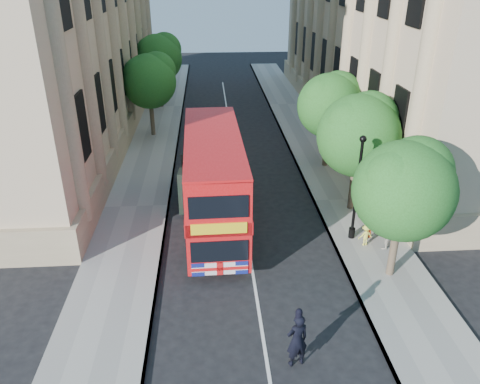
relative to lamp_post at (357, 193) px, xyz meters
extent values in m
plane|color=black|center=(-5.00, -6.00, -2.51)|extent=(120.00, 120.00, 0.00)
cube|color=gray|center=(0.75, 4.00, -2.45)|extent=(3.50, 80.00, 0.12)
cube|color=gray|center=(-10.75, 4.00, -2.45)|extent=(3.50, 80.00, 0.12)
cube|color=tan|center=(8.80, 18.00, 6.49)|extent=(12.00, 38.00, 18.00)
cube|color=tan|center=(-18.80, 18.00, 6.49)|extent=(12.00, 38.00, 18.00)
cylinder|color=#473828|center=(0.80, -3.00, -1.08)|extent=(0.32, 0.32, 2.86)
sphere|color=#21551C|center=(0.80, -3.00, 1.52)|extent=(4.00, 4.00, 4.00)
sphere|color=#21551C|center=(1.40, -2.60, 2.17)|extent=(2.80, 2.80, 2.80)
sphere|color=#21551C|center=(0.30, -3.30, 2.04)|extent=(2.60, 2.60, 2.60)
cylinder|color=#473828|center=(0.80, 3.00, -1.01)|extent=(0.32, 0.32, 2.99)
sphere|color=#21551C|center=(0.80, 3.00, 1.71)|extent=(4.20, 4.20, 4.20)
sphere|color=#21551C|center=(1.40, 3.40, 2.39)|extent=(2.94, 2.94, 2.94)
sphere|color=#21551C|center=(0.30, 2.70, 2.25)|extent=(2.73, 2.73, 2.73)
cylinder|color=#473828|center=(0.80, 9.00, -1.06)|extent=(0.32, 0.32, 2.90)
sphere|color=#21551C|center=(0.80, 9.00, 1.58)|extent=(4.00, 4.00, 4.00)
sphere|color=#21551C|center=(1.40, 9.40, 2.24)|extent=(2.80, 2.80, 2.80)
sphere|color=#21551C|center=(0.30, 8.70, 2.11)|extent=(2.60, 2.60, 2.60)
cylinder|color=#473828|center=(-11.00, 16.00, -1.01)|extent=(0.32, 0.32, 2.99)
sphere|color=#21551C|center=(-11.00, 16.00, 1.71)|extent=(4.00, 4.00, 4.00)
sphere|color=#21551C|center=(-10.40, 16.40, 2.39)|extent=(2.80, 2.80, 2.80)
sphere|color=#21551C|center=(-11.50, 15.70, 2.25)|extent=(2.60, 2.60, 2.60)
cylinder|color=#473828|center=(-11.00, 24.00, -0.93)|extent=(0.32, 0.32, 3.17)
sphere|color=#21551C|center=(-11.00, 24.00, 1.95)|extent=(4.20, 4.20, 4.20)
sphere|color=#21551C|center=(-10.40, 24.40, 2.67)|extent=(2.94, 2.94, 2.94)
sphere|color=#21551C|center=(-11.50, 23.70, 2.53)|extent=(2.73, 2.73, 2.73)
cylinder|color=black|center=(0.00, 0.00, -2.14)|extent=(0.30, 0.30, 0.50)
cylinder|color=black|center=(0.00, 0.00, 0.11)|extent=(0.14, 0.14, 5.00)
sphere|color=black|center=(0.00, 0.00, 2.61)|extent=(0.32, 0.32, 0.32)
cube|color=red|center=(-6.53, 1.90, 0.04)|extent=(2.85, 10.05, 4.16)
cube|color=black|center=(-6.53, 1.90, -0.88)|extent=(2.89, 9.42, 0.95)
cube|color=black|center=(-6.53, 1.90, 1.12)|extent=(2.89, 9.42, 0.95)
cube|color=yellow|center=(-6.42, -3.09, 0.17)|extent=(2.21, 0.13, 0.47)
cylinder|color=black|center=(-7.65, -1.65, -1.98)|extent=(0.32, 1.06, 1.05)
cylinder|color=black|center=(-5.27, -1.60, -1.98)|extent=(0.32, 1.06, 1.05)
cylinder|color=black|center=(-7.79, 5.19, -1.98)|extent=(0.32, 1.06, 1.05)
cylinder|color=black|center=(-5.42, 5.24, -1.98)|extent=(0.32, 1.06, 1.05)
cube|color=black|center=(-7.20, 3.32, -1.05)|extent=(2.33, 2.13, 2.27)
cube|color=black|center=(-7.28, 2.40, -0.78)|extent=(1.94, 0.28, 0.76)
cube|color=black|center=(-6.98, 5.68, -0.84)|extent=(2.46, 3.63, 2.70)
cube|color=black|center=(-7.04, 5.03, -2.13)|extent=(2.41, 5.33, 0.27)
cylinder|color=black|center=(-8.17, 3.30, -2.08)|extent=(0.32, 0.88, 0.86)
cylinder|color=black|center=(-6.24, 3.12, -2.08)|extent=(0.32, 0.88, 0.86)
cylinder|color=black|center=(-7.85, 6.84, -2.08)|extent=(0.32, 0.88, 0.86)
cylinder|color=black|center=(-5.92, 6.66, -2.08)|extent=(0.32, 0.88, 0.86)
imported|color=black|center=(-4.05, -7.57, -1.49)|extent=(0.85, 0.67, 2.04)
imported|color=beige|center=(1.24, -1.02, -1.65)|extent=(0.90, 0.90, 1.48)
imported|color=orange|center=(0.80, -0.11, -1.78)|extent=(0.77, 0.60, 1.22)
imported|color=#D6D449|center=(0.42, -0.71, -1.87)|extent=(0.73, 0.49, 1.04)
camera|label=1|loc=(-6.70, -18.90, 9.45)|focal=35.00mm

